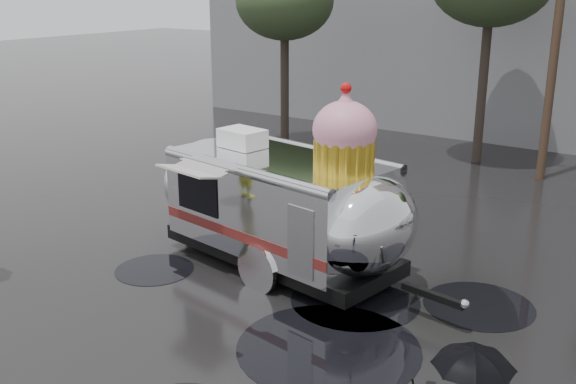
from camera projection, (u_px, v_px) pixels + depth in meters
The scene contains 7 objects.
ground at pixel (194, 333), 12.43m from camera, with size 120.00×120.00×0.00m, color black.
puddles at pixel (328, 324), 12.77m from camera, with size 8.61×8.03×0.01m.
utility_pole at pixel (556, 35), 20.68m from camera, with size 1.60×0.28×9.00m.
tree_left at pixel (285, 1), 24.78m from camera, with size 3.64×3.64×6.95m.
barricade_row at pixel (269, 154), 23.10m from camera, with size 4.30×0.80×1.00m.
airstream_trailer at pixel (284, 201), 14.93m from camera, with size 8.16×3.52×4.43m.
umbrella_black at pixel (472, 377), 7.61m from camera, with size 1.15×1.15×2.34m.
Camera 1 is at (7.71, -8.13, 6.23)m, focal length 42.00 mm.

